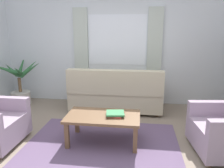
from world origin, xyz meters
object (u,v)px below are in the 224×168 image
object	(u,v)px
couch	(116,94)
potted_plant	(20,86)
coffee_table	(103,119)
book_stack_on_table	(115,114)

from	to	relation	value
couch	potted_plant	bearing A→B (deg)	-3.58
coffee_table	potted_plant	world-z (taller)	potted_plant
coffee_table	potted_plant	xyz separation A→B (m)	(-2.18, 1.52, 0.06)
book_stack_on_table	potted_plant	size ratio (longest dim) A/B	0.25
coffee_table	book_stack_on_table	distance (m)	0.20
book_stack_on_table	potted_plant	bearing A→B (deg)	147.59
couch	book_stack_on_table	xyz separation A→B (m)	(0.15, -1.36, 0.10)
couch	book_stack_on_table	bearing A→B (deg)	96.13
coffee_table	book_stack_on_table	world-z (taller)	book_stack_on_table
book_stack_on_table	coffee_table	bearing A→B (deg)	-174.53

